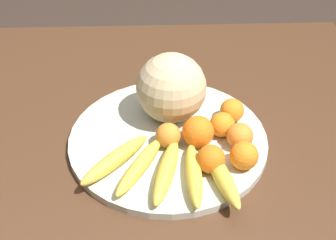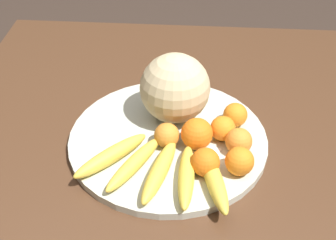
{
  "view_description": "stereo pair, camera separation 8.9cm",
  "coord_description": "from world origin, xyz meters",
  "px_view_note": "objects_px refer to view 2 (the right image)",
  "views": [
    {
      "loc": [
        -0.74,
        0.04,
        1.48
      ],
      "look_at": [
        0.08,
        0.01,
        0.82
      ],
      "focal_mm": 50.0,
      "sensor_mm": 36.0,
      "label": 1
    },
    {
      "loc": [
        -0.74,
        -0.05,
        1.48
      ],
      "look_at": [
        0.08,
        0.01,
        0.82
      ],
      "focal_mm": 50.0,
      "sensor_mm": 36.0,
      "label": 2
    }
  ],
  "objects_px": {
    "melon": "(173,88)",
    "orange_side_extra": "(205,162)",
    "kitchen_table": "(170,194)",
    "orange_front_right": "(197,134)",
    "orange_front_left": "(223,128)",
    "orange_top_small": "(167,135)",
    "orange_back_left": "(235,115)",
    "fruit_bowl": "(168,139)",
    "orange_mid_center": "(240,161)",
    "banana_bunch": "(160,168)",
    "produce_tag": "(209,157)",
    "orange_back_right": "(239,141)"
  },
  "relations": [
    {
      "from": "fruit_bowl",
      "to": "orange_front_right",
      "type": "relative_size",
      "value": 6.41
    },
    {
      "from": "orange_front_left",
      "to": "orange_back_left",
      "type": "bearing_deg",
      "value": -29.76
    },
    {
      "from": "kitchen_table",
      "to": "fruit_bowl",
      "type": "relative_size",
      "value": 2.91
    },
    {
      "from": "produce_tag",
      "to": "orange_front_left",
      "type": "bearing_deg",
      "value": 2.38
    },
    {
      "from": "orange_front_left",
      "to": "banana_bunch",
      "type": "bearing_deg",
      "value": 134.0
    },
    {
      "from": "orange_back_right",
      "to": "banana_bunch",
      "type": "bearing_deg",
      "value": 117.21
    },
    {
      "from": "orange_front_left",
      "to": "produce_tag",
      "type": "distance_m",
      "value": 0.08
    },
    {
      "from": "produce_tag",
      "to": "orange_mid_center",
      "type": "bearing_deg",
      "value": -95.79
    },
    {
      "from": "orange_front_right",
      "to": "orange_back_left",
      "type": "xyz_separation_m",
      "value": [
        0.08,
        -0.09,
        -0.01
      ]
    },
    {
      "from": "kitchen_table",
      "to": "orange_front_right",
      "type": "relative_size",
      "value": 18.67
    },
    {
      "from": "orange_top_small",
      "to": "orange_side_extra",
      "type": "height_order",
      "value": "orange_side_extra"
    },
    {
      "from": "orange_front_right",
      "to": "produce_tag",
      "type": "distance_m",
      "value": 0.06
    },
    {
      "from": "melon",
      "to": "banana_bunch",
      "type": "distance_m",
      "value": 0.21
    },
    {
      "from": "banana_bunch",
      "to": "produce_tag",
      "type": "relative_size",
      "value": 4.4
    },
    {
      "from": "melon",
      "to": "orange_back_left",
      "type": "xyz_separation_m",
      "value": [
        -0.02,
        -0.15,
        -0.05
      ]
    },
    {
      "from": "orange_mid_center",
      "to": "orange_top_small",
      "type": "xyz_separation_m",
      "value": [
        0.07,
        0.16,
        -0.0
      ]
    },
    {
      "from": "kitchen_table",
      "to": "produce_tag",
      "type": "bearing_deg",
      "value": -78.99
    },
    {
      "from": "fruit_bowl",
      "to": "melon",
      "type": "distance_m",
      "value": 0.12
    },
    {
      "from": "orange_mid_center",
      "to": "fruit_bowl",
      "type": "bearing_deg",
      "value": 56.94
    },
    {
      "from": "orange_front_right",
      "to": "produce_tag",
      "type": "relative_size",
      "value": 0.93
    },
    {
      "from": "orange_back_right",
      "to": "orange_top_small",
      "type": "bearing_deg",
      "value": 86.54
    },
    {
      "from": "orange_front_left",
      "to": "orange_front_right",
      "type": "bearing_deg",
      "value": 117.84
    },
    {
      "from": "kitchen_table",
      "to": "fruit_bowl",
      "type": "distance_m",
      "value": 0.13
    },
    {
      "from": "orange_mid_center",
      "to": "melon",
      "type": "bearing_deg",
      "value": 39.77
    },
    {
      "from": "orange_back_left",
      "to": "orange_top_small",
      "type": "xyz_separation_m",
      "value": [
        -0.09,
        0.16,
        -0.0
      ]
    },
    {
      "from": "melon",
      "to": "orange_side_extra",
      "type": "bearing_deg",
      "value": -157.16
    },
    {
      "from": "orange_front_left",
      "to": "orange_top_small",
      "type": "bearing_deg",
      "value": 104.54
    },
    {
      "from": "banana_bunch",
      "to": "melon",
      "type": "bearing_deg",
      "value": -169.6
    },
    {
      "from": "fruit_bowl",
      "to": "orange_mid_center",
      "type": "distance_m",
      "value": 0.19
    },
    {
      "from": "melon",
      "to": "orange_front_right",
      "type": "bearing_deg",
      "value": -150.41
    },
    {
      "from": "orange_mid_center",
      "to": "orange_back_left",
      "type": "distance_m",
      "value": 0.16
    },
    {
      "from": "orange_side_extra",
      "to": "orange_mid_center",
      "type": "bearing_deg",
      "value": -83.68
    },
    {
      "from": "orange_mid_center",
      "to": "produce_tag",
      "type": "relative_size",
      "value": 0.8
    },
    {
      "from": "orange_back_left",
      "to": "orange_top_small",
      "type": "height_order",
      "value": "same"
    },
    {
      "from": "orange_back_left",
      "to": "orange_back_right",
      "type": "xyz_separation_m",
      "value": [
        -0.1,
        -0.0,
        0.0
      ]
    },
    {
      "from": "orange_front_left",
      "to": "orange_front_right",
      "type": "xyz_separation_m",
      "value": [
        -0.03,
        0.06,
        0.01
      ]
    },
    {
      "from": "banana_bunch",
      "to": "orange_side_extra",
      "type": "relative_size",
      "value": 5.52
    },
    {
      "from": "banana_bunch",
      "to": "orange_back_left",
      "type": "height_order",
      "value": "orange_back_left"
    },
    {
      "from": "orange_mid_center",
      "to": "orange_back_right",
      "type": "distance_m",
      "value": 0.06
    },
    {
      "from": "fruit_bowl",
      "to": "orange_front_right",
      "type": "distance_m",
      "value": 0.08
    },
    {
      "from": "produce_tag",
      "to": "orange_back_right",
      "type": "bearing_deg",
      "value": -42.34
    },
    {
      "from": "banana_bunch",
      "to": "orange_back_left",
      "type": "bearing_deg",
      "value": 152.36
    },
    {
      "from": "orange_mid_center",
      "to": "produce_tag",
      "type": "distance_m",
      "value": 0.08
    },
    {
      "from": "orange_front_left",
      "to": "orange_mid_center",
      "type": "distance_m",
      "value": 0.11
    },
    {
      "from": "orange_back_left",
      "to": "produce_tag",
      "type": "relative_size",
      "value": 0.74
    },
    {
      "from": "orange_front_left",
      "to": "orange_back_right",
      "type": "distance_m",
      "value": 0.05
    },
    {
      "from": "banana_bunch",
      "to": "orange_side_extra",
      "type": "xyz_separation_m",
      "value": [
        0.01,
        -0.09,
        0.01
      ]
    },
    {
      "from": "banana_bunch",
      "to": "orange_front_left",
      "type": "relative_size",
      "value": 5.84
    },
    {
      "from": "orange_back_left",
      "to": "melon",
      "type": "bearing_deg",
      "value": 81.81
    },
    {
      "from": "orange_front_right",
      "to": "orange_mid_center",
      "type": "distance_m",
      "value": 0.12
    }
  ]
}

